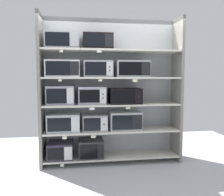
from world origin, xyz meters
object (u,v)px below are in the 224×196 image
at_px(microwave_7, 125,96).
at_px(microwave_9, 98,69).
at_px(microwave_0, 61,150).
at_px(microwave_3, 95,123).
at_px(microwave_2, 64,123).
at_px(microwave_10, 132,69).
at_px(microwave_5, 61,95).
at_px(microwave_4, 125,121).
at_px(microwave_6, 92,95).
at_px(microwave_8, 63,69).
at_px(microwave_11, 62,41).
at_px(microwave_12, 98,42).
at_px(microwave_1, 91,148).

bearing_deg(microwave_7, microwave_9, -179.99).
relative_size(microwave_0, microwave_3, 1.01).
height_order(microwave_0, microwave_2, microwave_2).
bearing_deg(microwave_10, microwave_5, 180.00).
distance_m(microwave_3, microwave_4, 0.54).
bearing_deg(microwave_7, microwave_6, 179.97).
bearing_deg(microwave_6, microwave_3, -0.42).
relative_size(microwave_3, microwave_4, 0.77).
bearing_deg(microwave_2, microwave_5, -179.88).
bearing_deg(microwave_7, microwave_8, -179.99).
bearing_deg(microwave_11, microwave_6, 0.03).
xyz_separation_m(microwave_2, microwave_8, (0.00, -0.00, 0.92)).
bearing_deg(microwave_3, microwave_7, 0.00).
distance_m(microwave_3, microwave_7, 0.71).
relative_size(microwave_0, microwave_4, 0.77).
height_order(microwave_6, microwave_12, microwave_12).
height_order(microwave_8, microwave_12, microwave_12).
bearing_deg(microwave_5, microwave_9, -0.01).
distance_m(microwave_4, microwave_7, 0.44).
distance_m(microwave_0, microwave_5, 0.95).
bearing_deg(microwave_9, microwave_8, -179.99).
relative_size(microwave_6, microwave_12, 0.94).
height_order(microwave_4, microwave_10, microwave_10).
xyz_separation_m(microwave_4, microwave_11, (-1.07, 0.00, 1.38)).
distance_m(microwave_4, microwave_10, 0.92).
relative_size(microwave_4, microwave_11, 1.00).
distance_m(microwave_11, microwave_12, 0.59).
distance_m(microwave_8, microwave_10, 1.19).
bearing_deg(microwave_5, microwave_0, 179.19).
distance_m(microwave_5, microwave_6, 0.53).
xyz_separation_m(microwave_4, microwave_7, (-0.01, -0.00, 0.44)).
xyz_separation_m(microwave_1, microwave_7, (0.60, 0.00, 0.92)).
distance_m(microwave_1, microwave_2, 0.66).
distance_m(microwave_7, microwave_12, 1.04).
xyz_separation_m(microwave_4, microwave_8, (-1.07, -0.00, 0.91)).
relative_size(microwave_1, microwave_10, 0.74).
height_order(microwave_3, microwave_5, microwave_5).
xyz_separation_m(microwave_3, microwave_8, (-0.53, -0.00, 0.93)).
bearing_deg(microwave_12, microwave_3, 179.96).
height_order(microwave_1, microwave_4, microwave_4).
bearing_deg(microwave_1, microwave_5, 179.97).
bearing_deg(microwave_11, microwave_2, 177.76).
height_order(microwave_2, microwave_10, microwave_10).
height_order(microwave_5, microwave_7, microwave_5).
bearing_deg(microwave_3, microwave_2, 179.98).
relative_size(microwave_3, microwave_6, 0.91).
bearing_deg(microwave_0, microwave_6, -0.01).
distance_m(microwave_0, microwave_3, 0.76).
height_order(microwave_8, microwave_11, microwave_11).
distance_m(microwave_5, microwave_7, 1.11).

